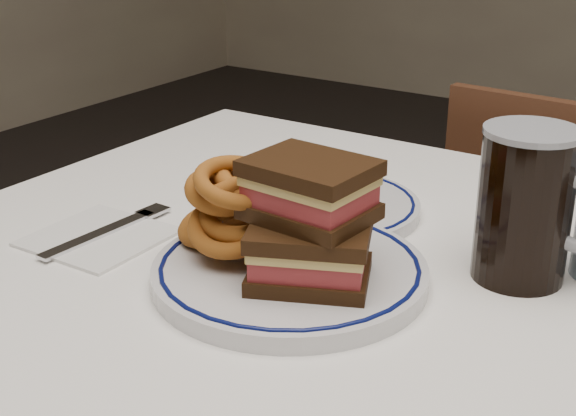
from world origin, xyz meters
The scene contains 10 objects.
dining_table centered at (0.00, 0.00, 0.64)m, with size 1.27×0.87×0.75m.
chair_far centered at (-0.07, 0.71, 0.44)m, with size 0.40×0.40×0.81m.
main_plate centered at (-0.15, -0.08, 0.76)m, with size 0.29×0.29×0.02m.
reuben_sandwich centered at (-0.12, -0.10, 0.83)m, with size 0.15×0.13×0.12m.
onion_rings_main centered at (-0.22, -0.08, 0.82)m, with size 0.15×0.14×0.12m.
ketchup_ramekin centered at (-0.20, 0.01, 0.79)m, with size 0.06×0.06×0.03m.
beer_mug centered at (0.05, 0.06, 0.83)m, with size 0.15×0.10×0.17m.
far_plate centered at (-0.22, 0.10, 0.76)m, with size 0.24×0.24×0.02m.
onion_rings_far centered at (-0.21, 0.10, 0.78)m, with size 0.11×0.08×0.06m.
napkin_fork centered at (-0.40, -0.11, 0.75)m, with size 0.15×0.19×0.01m.
Camera 1 is at (0.27, -0.72, 1.14)m, focal length 50.00 mm.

